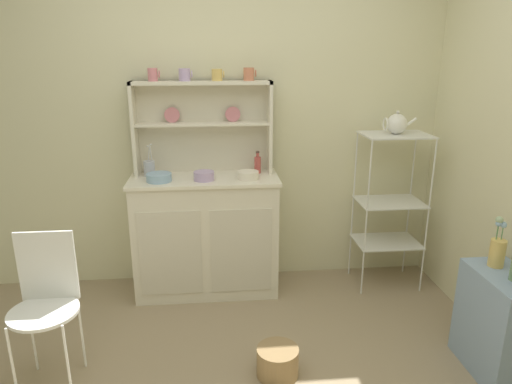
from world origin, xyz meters
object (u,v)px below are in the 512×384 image
Objects in this scene: hutch_shelf_unit at (203,120)px; cup_rose_0 at (153,75)px; side_shelf_blue at (499,325)px; utensil_jar at (149,168)px; flower_vase at (498,250)px; bowl_mixing_large at (159,177)px; floor_basket at (278,362)px; porcelain_teapot at (397,124)px; wire_chair at (46,295)px; bakers_rack at (391,193)px; hutch_cabinet at (206,234)px; jam_bottle at (258,164)px.

cup_rose_0 reaches higher than hutch_shelf_unit.
side_shelf_blue is 2.54× the size of utensil_jar.
cup_rose_0 reaches higher than flower_vase.
hutch_shelf_unit is 5.72× the size of bowl_mixing_large.
cup_rose_0 is 2.43m from flower_vase.
porcelain_teapot is at bearing 45.49° from floor_basket.
porcelain_teapot is (2.23, 0.91, 0.75)m from wire_chair.
cup_rose_0 is at bearing 175.17° from bakers_rack.
floor_basket is at bearing -68.82° from hutch_cabinet.
jam_bottle is at bearing 0.60° from utensil_jar.
hutch_shelf_unit reaches higher than bowl_mixing_large.
utensil_jar is at bearing 152.24° from flower_vase.
bakers_rack is 13.49× the size of cup_rose_0.
floor_basket is 1.84m from porcelain_teapot.
bowl_mixing_large reaches higher than wire_chair.
floor_basket is at bearing -57.62° from cup_rose_0.
porcelain_teapot is (-0.25, 1.09, 0.96)m from side_shelf_blue.
bakers_rack is 1.97× the size of side_shelf_blue.
hutch_cabinet is at bearing 111.18° from floor_basket.
hutch_cabinet is 1.16m from floor_basket.
flower_vase is (1.63, -0.99, 0.24)m from hutch_cabinet.
hutch_cabinet is 1.25m from wire_chair.
utensil_jar is at bearing 168.77° from hutch_cabinet.
bowl_mixing_large is 0.74× the size of porcelain_teapot.
bowl_mixing_large is (-0.71, 0.95, 0.84)m from floor_basket.
bowl_mixing_large is at bearing -178.30° from porcelain_teapot.
hutch_shelf_unit is 0.52m from utensil_jar.
flower_vase is at bearing -40.94° from jam_bottle.
hutch_cabinet is 1.42m from bakers_rack.
flower_vase reaches higher than floor_basket.
jam_bottle reaches higher than hutch_cabinet.
cup_rose_0 is at bearing 175.17° from porcelain_teapot.
side_shelf_blue reaches higher than floor_basket.
wire_chair is at bearing 175.86° from side_shelf_blue.
porcelain_teapot reaches higher than flower_vase.
hutch_shelf_unit reaches higher than wire_chair.
floor_basket is 1.44× the size of jam_bottle.
utensil_jar reaches higher than flower_vase.
hutch_shelf_unit is 0.53m from bowl_mixing_large.
bowl_mixing_large is at bearing -166.73° from hutch_cabinet.
flower_vase is (0.25, -0.96, -0.56)m from porcelain_teapot.
cup_rose_0 is at bearing 35.28° from utensil_jar.
bakers_rack is 1.56m from floor_basket.
wire_chair is at bearing -157.84° from bakers_rack.
hutch_cabinet is 0.84m from hutch_shelf_unit.
cup_rose_0 is (-1.72, 0.15, 0.86)m from bakers_rack.
bowl_mixing_large is (-0.31, -0.24, -0.36)m from hutch_shelf_unit.
wire_chair is at bearing -157.82° from porcelain_teapot.
hutch_cabinet is 1.07× the size of hutch_shelf_unit.
porcelain_teapot reaches higher than wire_chair.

